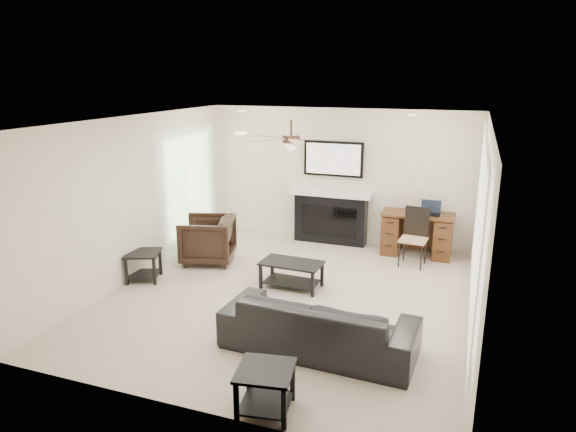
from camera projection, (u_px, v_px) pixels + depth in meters
name	position (u px, v px, depth m)	size (l,w,h in m)	color
room_shell	(304.00, 181.00, 6.95)	(5.50, 5.54, 2.52)	#BCA997
sofa	(319.00, 324.00, 5.87)	(2.22, 0.87, 0.65)	black
armchair	(208.00, 240.00, 8.65)	(0.83, 0.86, 0.78)	black
coffee_table	(291.00, 275.00, 7.64)	(0.90, 0.50, 0.40)	black
end_table_near	(266.00, 390.00, 4.81)	(0.52, 0.52, 0.45)	black
end_table_left	(144.00, 266.00, 7.92)	(0.50, 0.50, 0.45)	black
fireplace_unit	(331.00, 193.00, 9.50)	(1.52, 0.34, 1.91)	black
desk	(417.00, 234.00, 8.97)	(1.22, 0.56, 0.76)	#3A210E
desk_chair	(413.00, 238.00, 8.45)	(0.42, 0.44, 0.97)	black
laptop	(431.00, 208.00, 8.76)	(0.33, 0.24, 0.23)	black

